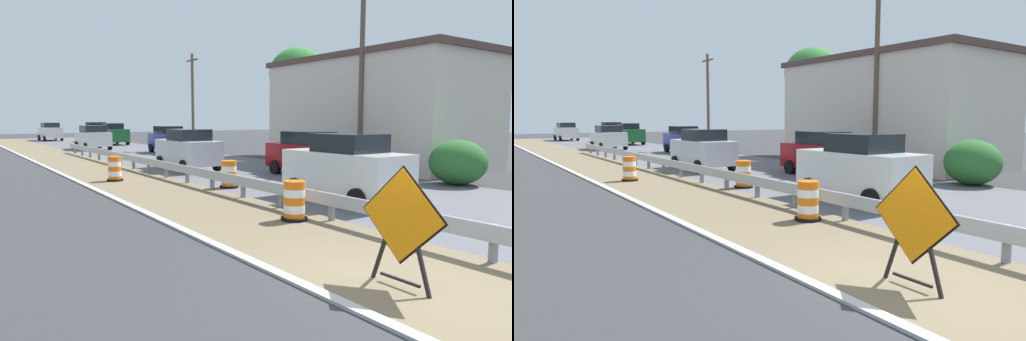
{
  "view_description": "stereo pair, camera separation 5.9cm",
  "coord_description": "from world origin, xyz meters",
  "views": [
    {
      "loc": [
        -5.71,
        -4.15,
        2.57
      ],
      "look_at": [
        1.91,
        6.77,
        1.03
      ],
      "focal_mm": 31.65,
      "sensor_mm": 36.0,
      "label": 1
    },
    {
      "loc": [
        -5.66,
        -4.18,
        2.57
      ],
      "look_at": [
        1.91,
        6.77,
        1.03
      ],
      "focal_mm": 31.65,
      "sensor_mm": 36.0,
      "label": 2
    }
  ],
  "objects": [
    {
      "name": "bush_roadside",
      "position": [
        10.65,
        5.63,
        0.88
      ],
      "size": [
        2.13,
        2.13,
        1.75
      ],
      "primitive_type": "ellipsoid",
      "color": "#286028",
      "rests_on": "ground"
    },
    {
      "name": "utility_pole_near",
      "position": [
        10.88,
        10.86,
        4.82
      ],
      "size": [
        0.24,
        1.8,
        9.32
      ],
      "color": "brown",
      "rests_on": "ground"
    },
    {
      "name": "car_distant_a",
      "position": [
        8.22,
        46.25,
        1.07
      ],
      "size": [
        2.11,
        4.54,
        2.15
      ],
      "rotation": [
        0.0,
        0.0,
        -1.53
      ],
      "color": "maroon",
      "rests_on": "ground"
    },
    {
      "name": "car_trailing_near_lane",
      "position": [
        8.21,
        27.16,
        0.99
      ],
      "size": [
        1.95,
        4.1,
        1.99
      ],
      "rotation": [
        0.0,
        0.0,
        -1.57
      ],
      "color": "navy",
      "rests_on": "ground"
    },
    {
      "name": "car_lead_far_lane",
      "position": [
        4.67,
        52.45,
        1.04
      ],
      "size": [
        2.14,
        4.48,
        2.07
      ],
      "rotation": [
        0.0,
        0.0,
        1.6
      ],
      "color": "silver",
      "rests_on": "ground"
    },
    {
      "name": "curb_near_edge",
      "position": [
        -1.3,
        0.0,
        0.0
      ],
      "size": [
        0.2,
        120.0,
        0.11
      ],
      "primitive_type": "cube",
      "color": "#ADADA8",
      "rests_on": "ground"
    },
    {
      "name": "car_lead_near_lane",
      "position": [
        4.42,
        16.34,
        1.02
      ],
      "size": [
        2.06,
        4.31,
        2.04
      ],
      "rotation": [
        0.0,
        0.0,
        1.55
      ],
      "color": "silver",
      "rests_on": "ground"
    },
    {
      "name": "car_distant_b",
      "position": [
        4.55,
        5.69,
        1.05
      ],
      "size": [
        2.0,
        4.07,
        2.1
      ],
      "rotation": [
        0.0,
        0.0,
        1.57
      ],
      "color": "silver",
      "rests_on": "ground"
    },
    {
      "name": "utility_pole_mid",
      "position": [
        11.3,
        29.25,
        4.02
      ],
      "size": [
        0.24,
        1.8,
        7.73
      ],
      "color": "brown",
      "rests_on": "ground"
    },
    {
      "name": "guardrail_median",
      "position": [
        2.18,
        3.92,
        0.52
      ],
      "size": [
        0.18,
        55.01,
        0.71
      ],
      "color": "#999EA3",
      "rests_on": "ground"
    },
    {
      "name": "roadside_shop_near",
      "position": [
        14.09,
        12.6,
        2.96
      ],
      "size": [
        6.57,
        11.73,
        5.91
      ],
      "color": "beige",
      "rests_on": "ground"
    },
    {
      "name": "car_trailing_far_lane",
      "position": [
        4.62,
        34.37,
        1.0
      ],
      "size": [
        2.14,
        4.33,
        1.99
      ],
      "rotation": [
        0.0,
        0.0,
        1.58
      ],
      "color": "silver",
      "rests_on": "ground"
    },
    {
      "name": "car_distant_c",
      "position": [
        7.77,
        10.95,
        0.99
      ],
      "size": [
        1.93,
        4.51,
        1.99
      ],
      "rotation": [
        0.0,
        0.0,
        -1.57
      ],
      "color": "maroon",
      "rests_on": "ground"
    },
    {
      "name": "traffic_barrel_nearest",
      "position": [
        1.51,
        4.5,
        0.45
      ],
      "size": [
        0.68,
        0.68,
        1.01
      ],
      "color": "orange",
      "rests_on": "ground"
    },
    {
      "name": "ground_plane",
      "position": [
        0.0,
        0.0,
        0.0
      ],
      "size": [
        160.0,
        160.0,
        0.0
      ],
      "primitive_type": "plane",
      "color": "#333335"
    },
    {
      "name": "car_mid_far_lane",
      "position": [
        8.16,
        40.32,
        1.05
      ],
      "size": [
        2.09,
        4.48,
        2.09
      ],
      "rotation": [
        0.0,
        0.0,
        -1.55
      ],
      "color": "#195128",
      "rests_on": "ground"
    },
    {
      "name": "tree_roadside",
      "position": [
        14.89,
        20.28,
        5.61
      ],
      "size": [
        4.01,
        4.01,
        7.45
      ],
      "color": "#4C3D2D",
      "rests_on": "ground"
    },
    {
      "name": "warning_sign_diamond",
      "position": [
        -0.11,
        0.05,
        1.04
      ],
      "size": [
        0.06,
        1.52,
        1.89
      ],
      "rotation": [
        0.0,
        0.0,
        3.14
      ],
      "color": "black",
      "rests_on": "ground"
    },
    {
      "name": "traffic_barrel_mid",
      "position": [
        0.07,
        14.3,
        0.45
      ],
      "size": [
        0.66,
        0.66,
        1.01
      ],
      "color": "orange",
      "rests_on": "ground"
    },
    {
      "name": "median_dirt_strip",
      "position": [
        0.61,
        0.0,
        0.0
      ],
      "size": [
        3.62,
        120.0,
        0.01
      ],
      "primitive_type": "cube",
      "color": "#706047",
      "rests_on": "ground"
    },
    {
      "name": "traffic_barrel_close",
      "position": [
        2.98,
        10.05,
        0.46
      ],
      "size": [
        0.7,
        0.7,
        1.02
      ],
      "color": "orange",
      "rests_on": "ground"
    }
  ]
}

